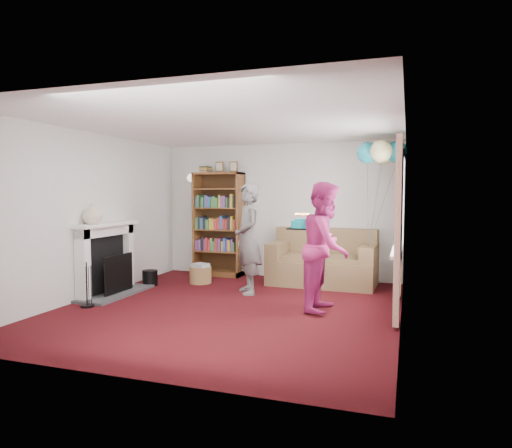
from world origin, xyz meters
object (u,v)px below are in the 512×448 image
(sofa, at_px, (323,264))
(person_magenta, at_px, (326,246))
(person_striped, at_px, (248,239))
(birthday_cake, at_px, (302,224))
(bookcase, at_px, (219,225))

(sofa, xyz_separation_m, person_magenta, (0.34, -1.76, 0.51))
(sofa, height_order, person_magenta, person_magenta)
(person_magenta, bearing_deg, person_striped, 68.02)
(person_striped, bearing_deg, birthday_cake, 31.27)
(sofa, height_order, person_striped, person_striped)
(bookcase, xyz_separation_m, sofa, (2.06, -0.23, -0.61))
(bookcase, distance_m, person_magenta, 3.12)
(person_magenta, bearing_deg, birthday_cake, 64.74)
(person_striped, bearing_deg, person_magenta, 29.93)
(bookcase, distance_m, birthday_cake, 2.70)
(sofa, xyz_separation_m, birthday_cake, (-0.03, -1.55, 0.79))
(bookcase, distance_m, person_striped, 1.72)
(birthday_cake, bearing_deg, person_striped, 155.92)
(person_striped, height_order, person_magenta, person_striped)
(bookcase, relative_size, sofa, 1.21)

